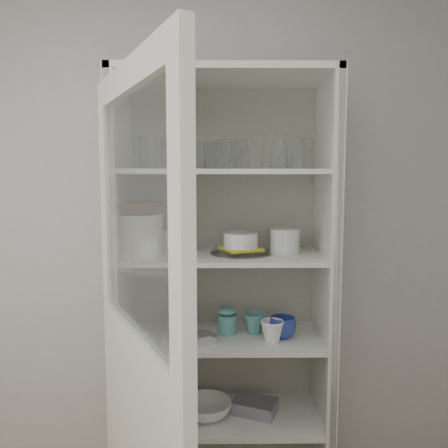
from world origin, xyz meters
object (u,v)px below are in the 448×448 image
at_px(glass_platter, 241,252).
at_px(goblet_0, 179,151).
at_px(cream_dish, 207,409).
at_px(white_ramekin, 241,240).
at_px(mug_white, 272,331).
at_px(pantry_cabinet, 224,315).
at_px(cream_bowl, 138,222).
at_px(grey_bowl_stack, 285,241).
at_px(plate_stack_back, 169,239).
at_px(measuring_cups, 202,338).
at_px(goblet_3, 306,152).
at_px(white_canister, 181,317).
at_px(tin_box, 255,406).
at_px(goblet_2, 241,154).
at_px(teal_jar, 227,322).
at_px(goblet_1, 217,155).
at_px(mug_blue, 282,327).
at_px(yellow_trivet, 241,249).
at_px(plate_stack_front, 138,243).
at_px(mug_teal, 254,323).
at_px(cupboard_door, 140,397).
at_px(terracotta_bowl, 138,208).

bearing_deg(glass_platter, goblet_0, 161.10).
bearing_deg(cream_dish, white_ramekin, 14.76).
xyz_separation_m(white_ramekin, mug_white, (0.14, -0.10, -0.41)).
height_order(pantry_cabinet, cream_bowl, pantry_cabinet).
bearing_deg(grey_bowl_stack, plate_stack_back, 169.24).
bearing_deg(measuring_cups, goblet_3, 18.58).
relative_size(goblet_3, cream_dish, 0.70).
distance_m(white_canister, tin_box, 0.58).
distance_m(pantry_cabinet, goblet_0, 0.84).
relative_size(goblet_2, mug_white, 1.49).
relative_size(cream_bowl, teal_jar, 2.02).
xyz_separation_m(pantry_cabinet, cream_bowl, (-0.40, -0.13, 0.48)).
distance_m(pantry_cabinet, goblet_1, 0.80).
bearing_deg(goblet_3, cream_dish, -167.54).
distance_m(cream_bowl, mug_blue, 0.85).
bearing_deg(mug_white, goblet_0, 143.88).
bearing_deg(white_ramekin, goblet_0, 161.10).
bearing_deg(pantry_cabinet, cream_dish, -132.07).
bearing_deg(yellow_trivet, teal_jar, 173.04).
xyz_separation_m(plate_stack_front, tin_box, (0.55, 0.06, -0.83)).
relative_size(goblet_0, goblet_1, 1.23).
distance_m(pantry_cabinet, mug_teal, 0.16).
bearing_deg(white_canister, goblet_0, 95.63).
height_order(goblet_3, plate_stack_back, goblet_3).
relative_size(cupboard_door, tin_box, 9.58).
bearing_deg(measuring_cups, yellow_trivet, 29.87).
bearing_deg(goblet_1, cupboard_door, -109.72).
relative_size(goblet_0, white_canister, 1.28).
relative_size(plate_stack_back, white_canister, 1.42).
height_order(pantry_cabinet, yellow_trivet, pantry_cabinet).
bearing_deg(goblet_1, white_canister, -161.89).
xyz_separation_m(plate_stack_front, plate_stack_back, (0.12, 0.18, -0.01)).
height_order(cream_bowl, terracotta_bowl, terracotta_bowl).
bearing_deg(goblet_0, mug_blue, -17.23).
distance_m(pantry_cabinet, glass_platter, 0.34).
relative_size(mug_blue, cream_dish, 0.53).
height_order(cream_bowl, tin_box, cream_bowl).
relative_size(terracotta_bowl, cream_dish, 0.95).
xyz_separation_m(plate_stack_front, mug_teal, (0.55, 0.09, -0.41)).
bearing_deg(yellow_trivet, tin_box, -8.84).
distance_m(plate_stack_front, yellow_trivet, 0.48).
xyz_separation_m(goblet_0, measuring_cups, (0.12, -0.21, -0.87)).
xyz_separation_m(cupboard_door, terracotta_bowl, (-0.10, 0.56, 0.61)).
distance_m(white_ramekin, mug_teal, 0.42).
bearing_deg(mug_blue, plate_stack_back, 156.61).
bearing_deg(yellow_trivet, goblet_1, 140.02).
bearing_deg(white_ramekin, mug_teal, 9.79).
height_order(goblet_2, yellow_trivet, goblet_2).
height_order(goblet_0, glass_platter, goblet_0).
bearing_deg(mug_blue, measuring_cups, -179.50).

